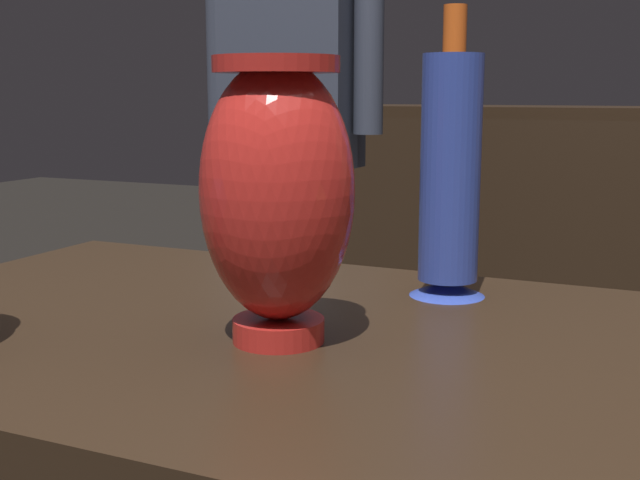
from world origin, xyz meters
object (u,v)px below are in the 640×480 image
vase_tall_behind (450,182)px  visitor_near_left (292,96)px  vase_centerpiece (277,191)px  shelf_vase_left (454,57)px

vase_tall_behind → visitor_near_left: (-0.65, 0.90, 0.09)m
vase_tall_behind → vase_centerpiece: bearing=-112.2°
vase_tall_behind → shelf_vase_left: 2.09m
vase_tall_behind → visitor_near_left: visitor_near_left is taller
vase_centerpiece → visitor_near_left: (-0.55, 1.14, 0.08)m
vase_tall_behind → shelf_vase_left: (-0.55, 2.01, 0.22)m
visitor_near_left → vase_tall_behind: bearing=125.5°
vase_centerpiece → visitor_near_left: 1.27m
vase_tall_behind → visitor_near_left: size_ratio=0.16×
vase_centerpiece → shelf_vase_left: (-0.45, 2.25, 0.21)m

